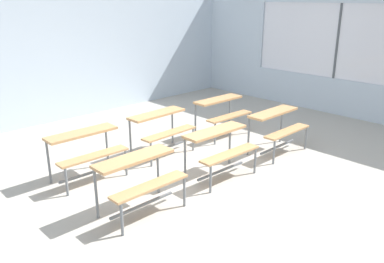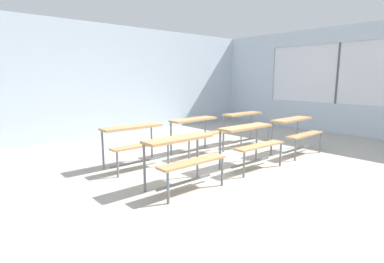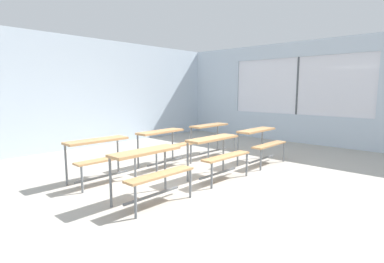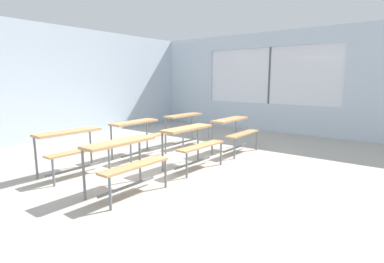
% 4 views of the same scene
% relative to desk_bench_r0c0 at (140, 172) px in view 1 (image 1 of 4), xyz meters
% --- Properties ---
extents(ground, '(10.00, 9.00, 0.05)m').
position_rel_desk_bench_r0c0_xyz_m(ground, '(1.16, 0.08, -0.59)').
color(ground, '#ADA89E').
extents(wall_back, '(10.00, 0.12, 3.00)m').
position_rel_desk_bench_r0c0_xyz_m(wall_back, '(1.16, 4.58, 0.94)').
color(wall_back, silver).
rests_on(wall_back, ground).
extents(wall_right, '(0.12, 9.00, 3.00)m').
position_rel_desk_bench_r0c0_xyz_m(wall_right, '(6.16, -0.06, 0.88)').
color(wall_right, silver).
rests_on(wall_right, ground).
extents(desk_bench_r0c0, '(1.10, 0.59, 0.74)m').
position_rel_desk_bench_r0c0_xyz_m(desk_bench_r0c0, '(0.00, 0.00, 0.00)').
color(desk_bench_r0c0, tan).
rests_on(desk_bench_r0c0, ground).
extents(desk_bench_r0c1, '(1.12, 0.62, 0.74)m').
position_rel_desk_bench_r0c0_xyz_m(desk_bench_r0c1, '(1.54, 0.01, 0.00)').
color(desk_bench_r0c1, tan).
rests_on(desk_bench_r0c1, ground).
extents(desk_bench_r0c2, '(1.10, 0.59, 0.74)m').
position_rel_desk_bench_r0c0_xyz_m(desk_bench_r0c2, '(3.05, -0.00, 0.00)').
color(desk_bench_r0c2, tan).
rests_on(desk_bench_r0c2, ground).
extents(desk_bench_r1c0, '(1.11, 0.61, 0.74)m').
position_rel_desk_bench_r0c0_xyz_m(desk_bench_r1c0, '(0.01, 1.36, 0.00)').
color(desk_bench_r1c0, tan).
rests_on(desk_bench_r1c0, ground).
extents(desk_bench_r1c1, '(1.12, 0.63, 0.74)m').
position_rel_desk_bench_r0c0_xyz_m(desk_bench_r1c1, '(1.49, 1.37, 0.00)').
color(desk_bench_r1c1, tan).
rests_on(desk_bench_r1c1, ground).
extents(desk_bench_r1c2, '(1.11, 0.62, 0.74)m').
position_rel_desk_bench_r0c0_xyz_m(desk_bench_r1c2, '(3.03, 1.31, 0.00)').
color(desk_bench_r1c2, tan).
rests_on(desk_bench_r1c2, ground).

